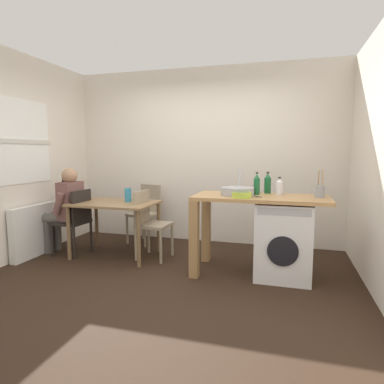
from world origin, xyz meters
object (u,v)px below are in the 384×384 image
at_px(chair_opposite, 149,220).
at_px(utensil_crock, 320,191).
at_px(bottle_squat_brown, 268,184).
at_px(bottle_clear_small, 279,187).
at_px(vase, 128,195).
at_px(chair_spare_by_wall, 147,210).
at_px(dining_table, 115,209).
at_px(mixing_bowl, 242,195).
at_px(seated_person, 66,206).
at_px(chair_person_seat, 76,218).
at_px(bottle_tall_green, 257,184).
at_px(washing_machine, 283,240).

height_order(chair_opposite, utensil_crock, utensil_crock).
bearing_deg(bottle_squat_brown, chair_opposite, -178.40).
relative_size(bottle_clear_small, vase, 1.12).
bearing_deg(bottle_squat_brown, chair_spare_by_wall, 160.34).
xyz_separation_m(dining_table, mixing_bowl, (1.76, -0.37, 0.31)).
distance_m(seated_person, vase, 0.89).
xyz_separation_m(chair_person_seat, chair_spare_by_wall, (0.67, 0.88, 0.00)).
relative_size(dining_table, bottle_tall_green, 4.20).
height_order(chair_person_seat, chair_spare_by_wall, same).
height_order(utensil_crock, vase, utensil_crock).
relative_size(chair_person_seat, bottle_clear_small, 4.31).
xyz_separation_m(bottle_tall_green, mixing_bowl, (-0.13, -0.31, -0.09)).
bearing_deg(dining_table, washing_machine, -4.59).
relative_size(chair_spare_by_wall, bottle_tall_green, 3.44).
distance_m(chair_person_seat, washing_machine, 2.76).
xyz_separation_m(mixing_bowl, utensil_crock, (0.82, 0.25, 0.04)).
relative_size(chair_opposite, washing_machine, 1.05).
bearing_deg(washing_machine, utensil_crock, 8.10).
distance_m(chair_opposite, bottle_squat_brown, 1.62).
distance_m(chair_person_seat, chair_spare_by_wall, 1.10).
xyz_separation_m(chair_opposite, mixing_bowl, (1.28, -0.43, 0.45)).
relative_size(dining_table, vase, 5.92).
xyz_separation_m(chair_spare_by_wall, bottle_tall_green, (1.77, -0.83, 0.53)).
distance_m(chair_spare_by_wall, utensil_crock, 2.66).
height_order(chair_opposite, bottle_tall_green, bottle_tall_green).
relative_size(chair_person_seat, seated_person, 0.75).
height_order(bottle_squat_brown, vase, bottle_squat_brown).
height_order(seated_person, mixing_bowl, seated_person).
distance_m(washing_machine, bottle_clear_small, 0.61).
relative_size(chair_spare_by_wall, washing_machine, 1.05).
height_order(washing_machine, mixing_bowl, mixing_bowl).
distance_m(chair_person_seat, vase, 0.79).
bearing_deg(washing_machine, mixing_bowl, -156.22).
height_order(bottle_clear_small, mixing_bowl, bottle_clear_small).
xyz_separation_m(washing_machine, vase, (-2.06, 0.28, 0.40)).
relative_size(washing_machine, vase, 4.63).
height_order(chair_person_seat, seated_person, seated_person).
bearing_deg(chair_person_seat, chair_spare_by_wall, -33.33).
height_order(washing_machine, bottle_tall_green, bottle_tall_green).
bearing_deg(bottle_clear_small, vase, 176.52).
bearing_deg(bottle_clear_small, washing_machine, -67.83).
height_order(bottle_clear_small, utensil_crock, utensil_crock).
bearing_deg(mixing_bowl, utensil_crock, 17.03).
distance_m(chair_spare_by_wall, bottle_tall_green, 2.03).
relative_size(chair_person_seat, chair_opposite, 1.00).
distance_m(chair_opposite, bottle_tall_green, 1.52).
relative_size(chair_spare_by_wall, bottle_squat_brown, 3.49).
height_order(bottle_squat_brown, mixing_bowl, bottle_squat_brown).
xyz_separation_m(chair_spare_by_wall, vase, (0.03, -0.67, 0.33)).
relative_size(chair_spare_by_wall, mixing_bowl, 4.20).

